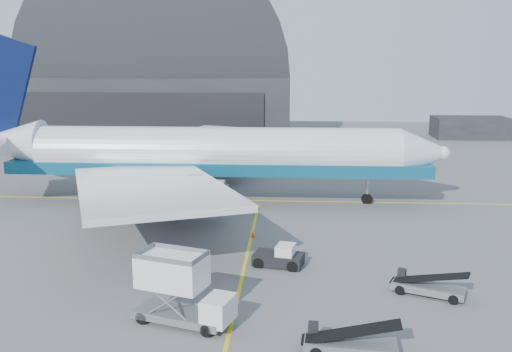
# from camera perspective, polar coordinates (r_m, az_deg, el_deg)

# --- Properties ---
(ground) EXTENTS (200.00, 200.00, 0.00)m
(ground) POSITION_cam_1_polar(r_m,az_deg,el_deg) (42.91, -1.16, -9.05)
(ground) COLOR #565659
(ground) RESTS_ON ground
(taxi_lines) EXTENTS (80.00, 42.12, 0.02)m
(taxi_lines) POSITION_cam_1_polar(r_m,az_deg,el_deg) (54.90, -0.08, -4.35)
(taxi_lines) COLOR yellow
(taxi_lines) RESTS_ON ground
(hangar) EXTENTS (50.00, 28.30, 28.00)m
(hangar) POSITION_cam_1_polar(r_m,az_deg,el_deg) (108.08, -10.13, 8.55)
(hangar) COLOR black
(hangar) RESTS_ON ground
(distant_bldg_a) EXTENTS (14.00, 8.00, 4.00)m
(distant_bldg_a) POSITION_cam_1_polar(r_m,az_deg,el_deg) (118.20, 20.61, 3.59)
(distant_bldg_a) COLOR black
(distant_bldg_a) RESTS_ON ground
(airliner) EXTENTS (53.09, 51.48, 18.63)m
(airliner) POSITION_cam_1_polar(r_m,az_deg,el_deg) (61.11, -5.87, 2.25)
(airliner) COLOR white
(airliner) RESTS_ON ground
(catering_truck) EXTENTS (6.25, 3.88, 4.04)m
(catering_truck) POSITION_cam_1_polar(r_m,az_deg,el_deg) (33.94, -7.58, -11.24)
(catering_truck) COLOR slate
(catering_truck) RESTS_ON ground
(pushback_tug) EXTENTS (4.00, 2.83, 1.69)m
(pushback_tug) POSITION_cam_1_polar(r_m,az_deg,el_deg) (42.96, 2.39, -8.13)
(pushback_tug) COLOR black
(pushback_tug) RESTS_ON ground
(belt_loader_a) EXTENTS (5.21, 2.16, 1.96)m
(belt_loader_a) POSITION_cam_1_polar(r_m,az_deg,el_deg) (31.41, 9.31, -16.19)
(belt_loader_a) COLOR slate
(belt_loader_a) RESTS_ON ground
(belt_loader_b) EXTENTS (4.92, 3.27, 1.87)m
(belt_loader_b) POSITION_cam_1_polar(r_m,az_deg,el_deg) (39.53, 16.80, -10.54)
(belt_loader_b) COLOR slate
(belt_loader_b) RESTS_ON ground
(traffic_cone) EXTENTS (0.36, 0.36, 0.52)m
(traffic_cone) POSITION_cam_1_polar(r_m,az_deg,el_deg) (49.47, -0.33, -5.89)
(traffic_cone) COLOR #F63607
(traffic_cone) RESTS_ON ground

